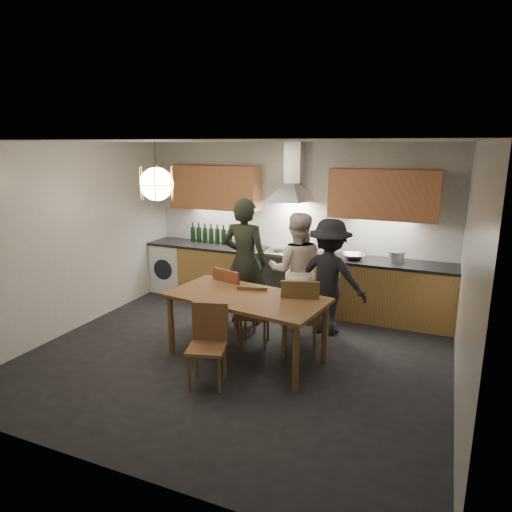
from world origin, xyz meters
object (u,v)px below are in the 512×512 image
at_px(mixing_bowl, 353,256).
at_px(stock_pot, 396,257).
at_px(chair_back_left, 232,298).
at_px(person_left, 245,262).
at_px(chair_front, 208,338).
at_px(person_mid, 297,271).
at_px(wine_bottles, 211,234).
at_px(dining_table, 246,303).
at_px(person_right, 329,277).

relative_size(mixing_bowl, stock_pot, 1.49).
relative_size(chair_back_left, person_left, 0.52).
height_order(chair_back_left, chair_front, chair_back_left).
height_order(chair_front, person_mid, person_mid).
height_order(person_left, person_mid, person_left).
bearing_deg(wine_bottles, dining_table, -52.37).
height_order(person_mid, wine_bottles, person_mid).
bearing_deg(person_mid, chair_back_left, 29.72).
height_order(chair_back_left, person_mid, person_mid).
bearing_deg(person_mid, chair_front, 62.94).
bearing_deg(mixing_bowl, wine_bottles, 176.80).
bearing_deg(chair_front, dining_table, 61.52).
bearing_deg(person_right, stock_pot, -129.13).
height_order(chair_front, person_left, person_left).
relative_size(stock_pot, wine_bottles, 0.28).
xyz_separation_m(dining_table, wine_bottles, (-1.58, 2.05, 0.36)).
xyz_separation_m(dining_table, stock_pot, (1.50, 1.95, 0.27)).
relative_size(chair_back_left, person_mid, 0.58).
relative_size(person_left, person_right, 1.15).
relative_size(chair_back_left, mixing_bowl, 2.88).
xyz_separation_m(chair_back_left, stock_pot, (1.95, 1.43, 0.43)).
bearing_deg(person_right, chair_front, 70.24).
distance_m(chair_front, mixing_bowl, 2.82).
height_order(person_mid, mixing_bowl, person_mid).
relative_size(dining_table, wine_bottles, 2.52).
distance_m(mixing_bowl, wine_bottles, 2.48).
bearing_deg(person_left, person_mid, -167.61).
relative_size(person_mid, stock_pot, 7.38).
height_order(dining_table, mixing_bowl, mixing_bowl).
bearing_deg(mixing_bowl, chair_front, -112.05).
relative_size(person_left, wine_bottles, 2.30).
relative_size(person_left, person_mid, 1.11).
bearing_deg(dining_table, person_left, 123.32).
relative_size(chair_back_left, chair_front, 1.09).
relative_size(person_mid, mixing_bowl, 4.94).
bearing_deg(person_right, person_left, 10.86).
distance_m(person_mid, person_right, 0.49).
distance_m(dining_table, stock_pot, 2.48).
distance_m(stock_pot, wine_bottles, 3.08).
xyz_separation_m(person_left, person_mid, (0.73, 0.16, -0.09)).
bearing_deg(person_right, wine_bottles, -15.42).
bearing_deg(person_right, person_mid, 0.02).
xyz_separation_m(chair_back_left, person_left, (-0.04, 0.53, 0.37)).
bearing_deg(stock_pot, dining_table, -127.69).
bearing_deg(chair_back_left, stock_pot, -128.03).
distance_m(chair_back_left, wine_bottles, 1.97).
bearing_deg(chair_back_left, person_left, -69.67).
bearing_deg(wine_bottles, person_left, -42.52).
height_order(chair_back_left, stock_pot, stock_pot).
bearing_deg(stock_pot, person_mid, -149.68).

